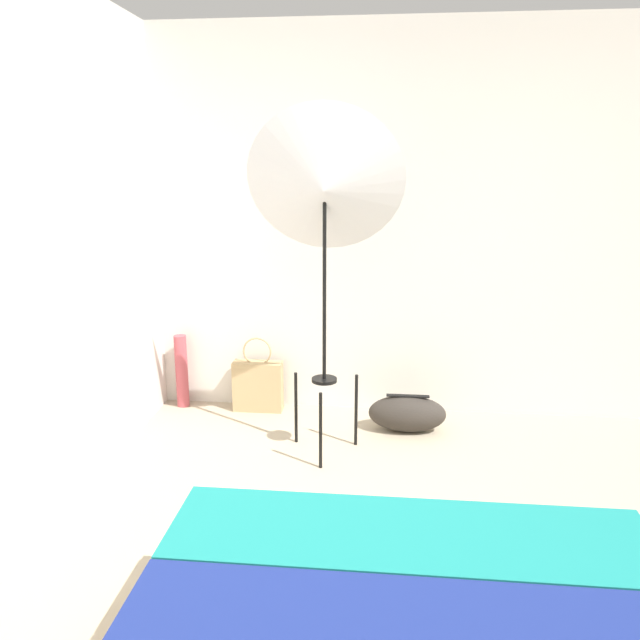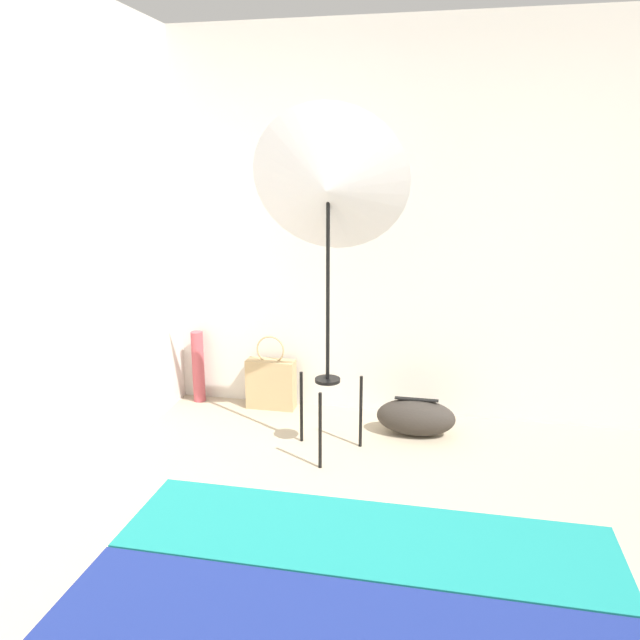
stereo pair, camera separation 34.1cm
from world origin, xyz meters
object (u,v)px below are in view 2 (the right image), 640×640
Objects in this scene: photo_umbrella at (328,188)px; tote_bag at (271,383)px; paper_roll at (198,367)px; duffel_bag at (416,417)px.

photo_umbrella is 3.79× the size of tote_bag.
tote_bag is 0.56m from paper_roll.
paper_roll is (-1.09, 0.62, -1.31)m from photo_umbrella.
photo_umbrella is 3.84× the size of paper_roll.
duffel_bag is (0.51, 0.35, -1.46)m from photo_umbrella.
paper_roll is (-1.60, 0.27, 0.14)m from duffel_bag.
duffel_bag is 0.96× the size of paper_roll.
paper_roll is at bearing 150.16° from photo_umbrella.
tote_bag is (-0.53, 0.60, -1.39)m from photo_umbrella.
duffel_bag is 1.63m from paper_roll.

